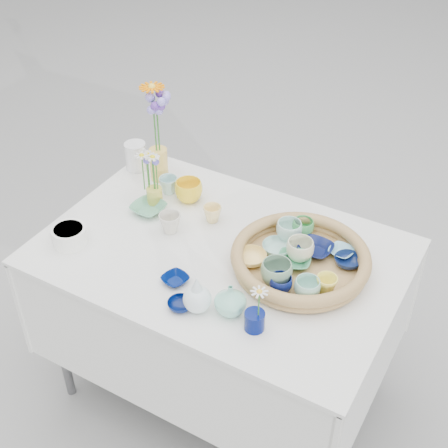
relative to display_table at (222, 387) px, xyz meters
The scene contains 34 objects.
ground 0.00m from the display_table, ahead, with size 80.00×80.00×0.00m, color #9F9F9F.
display_table is the anchor object (origin of this frame).
wicker_tray 0.85m from the display_table, 10.12° to the left, with size 0.47×0.47×0.08m, color brown, non-canonical shape.
tray_ceramic_0 0.86m from the display_table, 24.51° to the left, with size 0.12×0.12×0.03m, color #0B1340.
tray_ceramic_1 0.91m from the display_table, 17.40° to the left, with size 0.09×0.09×0.03m, color #0E1D4B.
tray_ceramic_2 0.91m from the display_table, ahead, with size 0.07×0.07×0.06m, color #FFEC5A.
tray_ceramic_3 0.84m from the display_table, ahead, with size 0.11×0.11×0.03m, color #499C72.
tray_ceramic_4 0.86m from the display_table, 15.75° to the right, with size 0.10×0.10×0.08m, color gray.
tray_ceramic_5 0.82m from the display_table, 21.60° to the left, with size 0.10×0.10×0.03m, color #96C4B8.
tray_ceramic_6 0.86m from the display_table, 39.84° to the left, with size 0.09×0.09×0.07m, color silver.
tray_ceramic_7 0.87m from the display_table, 16.56° to the left, with size 0.09×0.09×0.07m, color beige.
tray_ceramic_8 0.90m from the display_table, 24.30° to the left, with size 0.08×0.08×0.02m, color #8CD7EC.
tray_ceramic_9 0.86m from the display_table, 19.51° to the right, with size 0.08×0.08×0.06m, color #0B1654.
tray_ceramic_10 0.81m from the display_table, ahead, with size 0.11×0.11×0.03m, color #FFD875.
tray_ceramic_11 0.90m from the display_table, 12.28° to the right, with size 0.08×0.08×0.07m, color #95D0BE.
tray_ceramic_12 0.87m from the display_table, 43.07° to the left, with size 0.08×0.08×0.06m, color #449F52.
loose_ceramic_0 0.87m from the display_table, 142.35° to the left, with size 0.11×0.11×0.09m, color yellow.
loose_ceramic_1 0.82m from the display_table, 130.72° to the left, with size 0.07×0.07×0.06m, color #FFE08A.
loose_ceramic_2 0.86m from the display_table, behind, with size 0.13×0.13×0.03m, color #62A882.
loose_ceramic_3 0.83m from the display_table, behind, with size 0.08×0.08×0.08m, color beige.
loose_ceramic_4 0.81m from the display_table, 103.60° to the right, with size 0.09×0.09×0.02m, color #001151.
loose_ceramic_5 0.90m from the display_table, 150.05° to the left, with size 0.07×0.07×0.07m, color #A4D3D0.
loose_ceramic_6 0.84m from the display_table, 84.88° to the right, with size 0.08×0.08×0.03m, color #021045.
fluted_bowl 0.96m from the display_table, 154.69° to the right, with size 0.13×0.13×0.07m, color white, non-canonical shape.
bud_vase_paleblue 0.89m from the display_table, 74.58° to the right, with size 0.09×0.09×0.14m, color white, non-canonical shape.
bud_vase_seafoam 0.87m from the display_table, 54.53° to the right, with size 0.10×0.10×0.11m, color #86D4B8.
bud_vase_cobalt 0.88m from the display_table, 44.62° to the right, with size 0.06×0.06×0.06m, color #000D51.
single_daisy 0.96m from the display_table, 43.43° to the right, with size 0.06×0.06×0.11m, color white, non-canonical shape.
tall_vase_yellow 0.99m from the display_table, 148.67° to the left, with size 0.07×0.07×0.14m, color #F5C857.
gerbera 1.16m from the display_table, 149.41° to the left, with size 0.11×0.11×0.29m, color orange, non-canonical shape.
hydrangea 1.13m from the display_table, 148.16° to the left, with size 0.09×0.09×0.30m, color #6234A7, non-canonical shape.
white_pitcher 1.05m from the display_table, 153.44° to the left, with size 0.12×0.09×0.12m, color white, non-canonical shape.
daisy_cup 0.89m from the display_table, 161.58° to the left, with size 0.06×0.06×0.07m, color gold.
daisy_posy 1.00m from the display_table, 162.20° to the left, with size 0.08×0.08×0.17m, color silver, non-canonical shape.
Camera 1 is at (0.84, -1.45, 2.19)m, focal length 50.00 mm.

